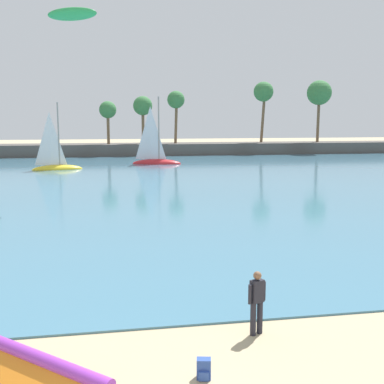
{
  "coord_description": "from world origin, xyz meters",
  "views": [
    {
      "loc": [
        -0.92,
        -5.64,
        5.44
      ],
      "look_at": [
        1.92,
        10.49,
        2.94
      ],
      "focal_mm": 44.43,
      "sensor_mm": 36.0,
      "label": 1
    }
  ],
  "objects": [
    {
      "name": "person_at_waterline",
      "position": [
        2.69,
        5.38,
        0.89
      ],
      "size": [
        0.51,
        0.32,
        1.67
      ],
      "color": "#23232D",
      "rests_on": "ground"
    },
    {
      "name": "sailboat_mid_bay",
      "position": [
        -6.57,
        47.54,
        0.76
      ],
      "size": [
        5.54,
        2.53,
        7.74
      ],
      "color": "yellow",
      "rests_on": "sea"
    },
    {
      "name": "kite_aloft_low_near_shore",
      "position": [
        -3.06,
        27.79,
        12.29
      ],
      "size": [
        3.86,
        2.97,
        0.96
      ],
      "primitive_type": "ellipsoid",
      "rotation": [
        0.4,
        0.0,
        2.63
      ],
      "color": "green"
    },
    {
      "name": "palm_headland",
      "position": [
        -0.16,
        67.82,
        2.66
      ],
      "size": [
        97.81,
        6.0,
        12.96
      ],
      "color": "#514C47",
      "rests_on": "ground"
    },
    {
      "name": "backpack_spare",
      "position": [
        0.95,
        3.53,
        0.21
      ],
      "size": [
        0.33,
        0.32,
        0.44
      ],
      "color": "#2D4C9E",
      "rests_on": "ground"
    },
    {
      "name": "sailboat_near_shore",
      "position": [
        4.73,
        52.35,
        0.85
      ],
      "size": [
        6.28,
        3.3,
        8.73
      ],
      "color": "red",
      "rests_on": "sea"
    },
    {
      "name": "sea",
      "position": [
        0.0,
        56.96,
        0.03
      ],
      "size": [
        220.0,
        101.7,
        0.06
      ],
      "primitive_type": "cube",
      "color": "teal",
      "rests_on": "ground"
    },
    {
      "name": "folded_kite",
      "position": [
        -2.29,
        2.98,
        0.75
      ],
      "size": [
        4.41,
        4.32,
        1.11
      ],
      "color": "orange",
      "rests_on": "ground"
    }
  ]
}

